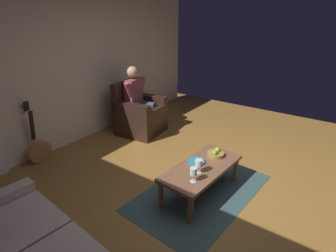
# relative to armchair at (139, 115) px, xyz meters

# --- Properties ---
(ground_plane) EXTENTS (6.90, 6.90, 0.00)m
(ground_plane) POSITION_rel_armchair_xyz_m (0.80, 2.08, -0.34)
(ground_plane) COLOR olive
(wall_back) EXTENTS (6.15, 0.06, 2.66)m
(wall_back) POSITION_rel_armchair_xyz_m (0.80, -0.69, 0.99)
(wall_back) COLOR beige
(wall_back) RESTS_ON ground
(rug) EXTENTS (1.92, 1.25, 0.01)m
(rug) POSITION_rel_armchair_xyz_m (0.99, 1.87, -0.34)
(rug) COLOR #354F4E
(rug) RESTS_ON ground
(armchair) EXTENTS (0.84, 0.83, 0.96)m
(armchair) POSITION_rel_armchair_xyz_m (0.00, 0.00, 0.00)
(armchair) COLOR black
(armchair) RESTS_ON ground
(person_seated) EXTENTS (0.62, 0.57, 1.24)m
(person_seated) POSITION_rel_armchair_xyz_m (-0.00, 0.01, 0.33)
(person_seated) COLOR #8E4449
(person_seated) RESTS_ON ground
(coffee_table) EXTENTS (1.18, 0.60, 0.38)m
(coffee_table) POSITION_rel_armchair_xyz_m (0.99, 1.87, -0.01)
(coffee_table) COLOR brown
(coffee_table) RESTS_ON ground
(guitar) EXTENTS (0.35, 0.21, 0.95)m
(guitar) POSITION_rel_armchair_xyz_m (1.73, -0.49, -0.13)
(guitar) COLOR #AB7648
(guitar) RESTS_ON ground
(wine_glass_near) EXTENTS (0.09, 0.09, 0.17)m
(wine_glass_near) POSITION_rel_armchair_xyz_m (1.13, 1.91, 0.16)
(wine_glass_near) COLOR silver
(wine_glass_near) RESTS_ON coffee_table
(wine_glass_far) EXTENTS (0.08, 0.08, 0.18)m
(wine_glass_far) POSITION_rel_armchair_xyz_m (1.32, 1.95, 0.16)
(wine_glass_far) COLOR silver
(wine_glass_far) RESTS_ON coffee_table
(fruit_bowl) EXTENTS (0.22, 0.22, 0.11)m
(fruit_bowl) POSITION_rel_armchair_xyz_m (0.65, 1.89, 0.07)
(fruit_bowl) COLOR olive
(fruit_bowl) RESTS_ON coffee_table
(decorative_dish) EXTENTS (0.21, 0.21, 0.02)m
(decorative_dish) POSITION_rel_armchair_xyz_m (0.94, 1.77, 0.05)
(decorative_dish) COLOR teal
(decorative_dish) RESTS_ON coffee_table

